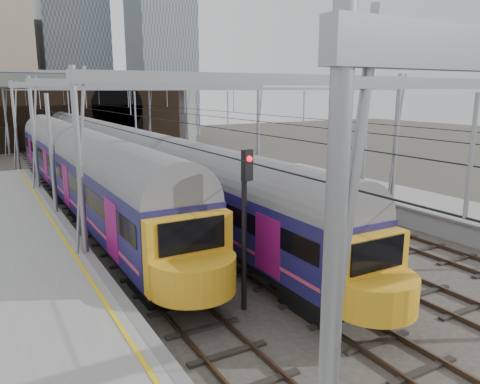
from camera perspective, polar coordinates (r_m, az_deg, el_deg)
ground at (r=16.59m, az=18.76°, el=-13.86°), size 160.00×160.00×0.00m
platform_left at (r=13.88m, az=-21.70°, el=-16.92°), size 4.32×55.00×1.12m
tracks at (r=28.10m, az=-4.57°, el=-2.41°), size 14.40×80.00×0.22m
overhead_line at (r=33.19m, az=-9.63°, el=11.14°), size 16.80×80.00×8.00m
retaining_wall at (r=62.98m, az=-18.06°, el=9.13°), size 28.00×2.75×9.00m
overbridge at (r=56.82m, az=-18.41°, el=11.80°), size 28.00×3.00×9.25m
city_skyline at (r=81.99m, az=-20.55°, el=18.51°), size 37.50×27.50×60.00m
train_main at (r=41.04m, az=-16.19°, el=5.18°), size 2.66×61.61×4.63m
train_second at (r=30.36m, az=-18.97°, el=2.97°), size 2.94×33.96×5.01m
signal_near_left at (r=14.83m, az=0.63°, el=-2.54°), size 0.42×0.48×5.35m
signal_near_centre at (r=16.72m, az=11.65°, el=-1.70°), size 0.40×0.47×5.03m
equip_cover_a at (r=22.26m, az=4.59°, el=-6.30°), size 0.90×0.67×0.10m
equip_cover_b at (r=23.23m, az=-2.87°, el=-5.48°), size 0.83×0.61×0.09m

